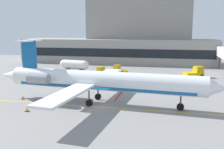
# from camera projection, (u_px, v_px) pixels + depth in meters

# --- Properties ---
(ground) EXTENTS (120.00, 120.00, 0.11)m
(ground) POSITION_uv_depth(u_px,v_px,m) (100.00, 106.00, 33.99)
(ground) COLOR gray
(terminal_building) EXTENTS (57.98, 14.27, 20.99)m
(terminal_building) POSITION_uv_depth(u_px,v_px,m) (126.00, 36.00, 79.54)
(terminal_building) COLOR gray
(terminal_building) RESTS_ON ground
(regional_jet) EXTENTS (32.01, 24.54, 8.47)m
(regional_jet) POSITION_uv_depth(u_px,v_px,m) (99.00, 81.00, 34.76)
(regional_jet) COLOR white
(regional_jet) RESTS_ON ground
(baggage_tug) EXTENTS (3.53, 2.81, 1.89)m
(baggage_tug) POSITION_uv_depth(u_px,v_px,m) (119.00, 69.00, 59.62)
(baggage_tug) COLOR #E5B20C
(baggage_tug) RESTS_ON ground
(pushback_tractor) EXTENTS (4.45, 3.59, 2.29)m
(pushback_tractor) POSITION_uv_depth(u_px,v_px,m) (195.00, 72.00, 54.59)
(pushback_tractor) COLOR #E5B20C
(pushback_tractor) RESTS_ON ground
(belt_loader) EXTENTS (3.23, 2.79, 2.12)m
(belt_loader) POSITION_uv_depth(u_px,v_px,m) (103.00, 72.00, 55.10)
(belt_loader) COLOR #E5B20C
(belt_loader) RESTS_ON ground
(fuel_tank) EXTENTS (7.86, 3.07, 2.50)m
(fuel_tank) POSITION_uv_depth(u_px,v_px,m) (74.00, 64.00, 64.15)
(fuel_tank) COLOR white
(fuel_tank) RESTS_ON ground
(safety_cone_alpha) EXTENTS (0.47, 0.47, 0.55)m
(safety_cone_alpha) POSITION_uv_depth(u_px,v_px,m) (23.00, 97.00, 37.38)
(safety_cone_alpha) COLOR orange
(safety_cone_alpha) RESTS_ON ground
(safety_cone_bravo) EXTENTS (0.47, 0.47, 0.55)m
(safety_cone_bravo) POSITION_uv_depth(u_px,v_px,m) (27.00, 109.00, 31.73)
(safety_cone_bravo) COLOR orange
(safety_cone_bravo) RESTS_ON ground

